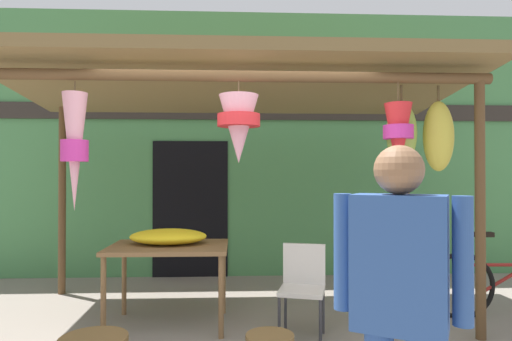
{
  "coord_description": "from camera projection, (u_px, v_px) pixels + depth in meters",
  "views": [
    {
      "loc": [
        -0.01,
        -3.79,
        1.49
      ],
      "look_at": [
        0.21,
        0.86,
        1.54
      ],
      "focal_mm": 30.5,
      "sensor_mm": 36.0,
      "label": 1
    }
  ],
  "objects": [
    {
      "name": "shop_facade",
      "position": [
        236.0,
        144.0,
        6.58
      ],
      "size": [
        9.44,
        0.29,
        3.94
      ],
      "color": "#47844C",
      "rests_on": "ground_plane"
    },
    {
      "name": "flower_heap_on_table",
      "position": [
        170.0,
        236.0,
        4.38
      ],
      "size": [
        0.77,
        0.54,
        0.15
      ],
      "color": "yellow",
      "rests_on": "display_table"
    },
    {
      "name": "display_table",
      "position": [
        169.0,
        254.0,
        4.32
      ],
      "size": [
        1.16,
        0.83,
        0.8
      ],
      "color": "brown",
      "rests_on": "ground_plane"
    },
    {
      "name": "customer_foreground",
      "position": [
        399.0,
        296.0,
        1.92
      ],
      "size": [
        0.53,
        0.39,
        1.63
      ],
      "color": "#2D5193",
      "rests_on": "ground_plane"
    },
    {
      "name": "folding_chair",
      "position": [
        303.0,
        282.0,
        4.04
      ],
      "size": [
        0.49,
        0.49,
        0.84
      ],
      "color": "beige",
      "rests_on": "ground_plane"
    },
    {
      "name": "parked_bicycle",
      "position": [
        510.0,
        284.0,
        4.57
      ],
      "size": [
        1.75,
        0.44,
        0.92
      ],
      "color": "black",
      "rests_on": "ground_plane"
    },
    {
      "name": "market_stall_canopy",
      "position": [
        244.0,
        96.0,
        4.61
      ],
      "size": [
        4.93,
        2.23,
        2.67
      ],
      "color": "brown",
      "rests_on": "ground_plane"
    }
  ]
}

